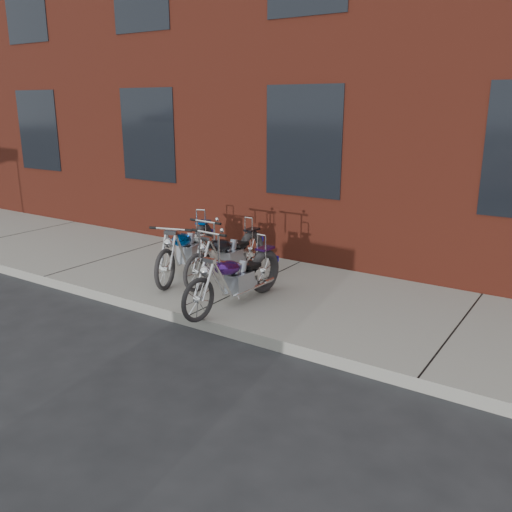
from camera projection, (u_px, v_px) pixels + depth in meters
The scene contains 6 objects.
ground at pixel (189, 327), 7.05m from camera, with size 120.00×120.00×0.00m, color #2F3032.
sidewalk at pixel (253, 289), 8.23m from camera, with size 22.00×3.00×0.15m, color gray.
building_brick at pixel (410, 49), 12.39m from camera, with size 22.00×10.00×8.00m, color maroon.
chopper_purple at pixel (236, 279), 7.31m from camera, with size 0.49×2.01×1.12m.
chopper_blue at pixel (187, 251), 8.64m from camera, with size 0.79×2.09×0.94m.
chopper_third at pixel (228, 256), 8.43m from camera, with size 0.49×2.01×1.02m.
Camera 1 is at (4.34, -4.97, 2.80)m, focal length 38.00 mm.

